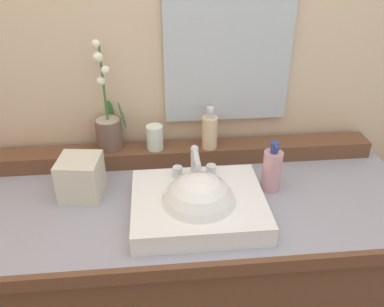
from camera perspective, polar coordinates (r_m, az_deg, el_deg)
wall_back at (r=1.50m, az=-2.04°, el=17.76°), size 3.11×0.20×2.69m
vanity_cabinet at (r=1.62m, az=-0.42°, el=-18.87°), size 1.50×0.61×0.88m
back_ledge at (r=1.50m, az=-1.31°, el=0.03°), size 1.42×0.10×0.06m
sink_basin at (r=1.23m, az=0.94°, el=-7.68°), size 0.40×0.34×0.27m
potted_plant at (r=1.47m, az=-11.79°, el=3.92°), size 0.11×0.11×0.39m
soap_dispenser at (r=1.45m, az=2.54°, el=3.17°), size 0.06×0.06×0.16m
tumbler_cup at (r=1.46m, az=-5.32°, el=2.30°), size 0.06×0.06×0.09m
lotion_bottle at (r=1.35m, az=11.30°, el=-2.28°), size 0.06×0.07×0.18m
tissue_box at (r=1.35m, az=-15.53°, el=-3.27°), size 0.15×0.15×0.14m
mirror at (r=1.44m, az=5.10°, el=13.21°), size 0.45×0.02×0.45m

